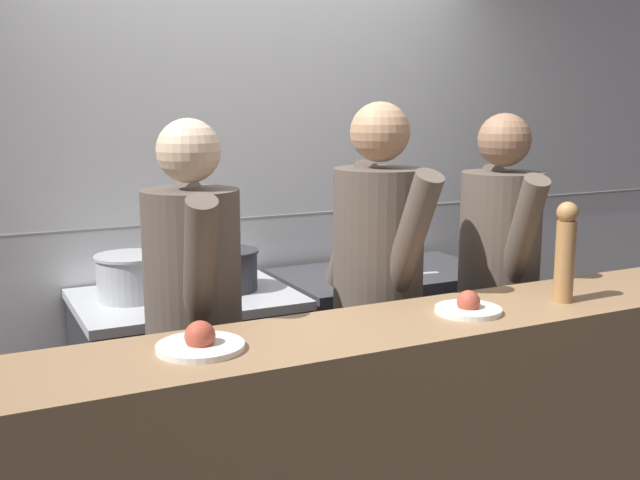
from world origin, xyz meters
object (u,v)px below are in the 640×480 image
plated_dish_main (200,343)px  chef_sous (378,299)px  stock_pot (130,276)px  sauce_pot (227,269)px  pepper_mill (565,250)px  oven_range (189,389)px  chef_line (498,288)px  chef_head_cook (194,329)px  plated_dish_appetiser (468,307)px  chefs_knife (395,275)px

plated_dish_main → chef_sous: chef_sous is taller
chef_sous → stock_pot: bearing=137.2°
sauce_pot → pepper_mill: 1.51m
oven_range → chef_line: 1.46m
oven_range → chef_head_cook: 0.83m
sauce_pot → plated_dish_appetiser: plated_dish_appetiser is taller
stock_pot → pepper_mill: (1.25, -1.27, 0.23)m
oven_range → chef_line: bearing=-29.9°
stock_pot → pepper_mill: pepper_mill is taller
chef_line → oven_range: bearing=166.5°
plated_dish_main → pepper_mill: size_ratio=0.71×
stock_pot → chef_head_cook: size_ratio=0.18×
oven_range → pepper_mill: size_ratio=2.66×
pepper_mill → chef_head_cook: size_ratio=0.21×
chef_head_cook → chef_line: 1.35m
chef_sous → plated_dish_main: bearing=-152.6°
oven_range → plated_dish_main: (-0.29, -1.17, 0.61)m
stock_pot → plated_dish_appetiser: plated_dish_appetiser is taller
chef_sous → plated_dish_appetiser: bearing=-85.7°
pepper_mill → chef_head_cook: bearing=153.8°
plated_dish_main → chef_sous: (0.88, 0.48, -0.09)m
stock_pot → plated_dish_main: size_ratio=1.17×
oven_range → sauce_pot: sauce_pot is taller
chef_sous → chef_line: (0.61, 0.00, -0.03)m
chef_line → stock_pot: bearing=169.5°
chefs_knife → plated_dish_appetiser: size_ratio=1.73×
plated_dish_appetiser → chef_head_cook: (-0.79, 0.55, -0.12)m
plated_dish_main → chefs_knife: bearing=38.6°
pepper_mill → chef_head_cook: chef_head_cook is taller
pepper_mill → stock_pot: bearing=134.6°
chef_line → plated_dish_main: bearing=-145.6°
stock_pot → chef_sous: bearing=-41.6°
plated_dish_appetiser → oven_range: bearing=117.8°
sauce_pot → plated_dish_appetiser: bearing=-70.4°
chef_line → pepper_mill: bearing=-90.7°
oven_range → chef_line: (1.19, -0.68, 0.50)m
plated_dish_appetiser → chef_sous: bearing=95.5°
oven_range → pepper_mill: (1.02, -1.23, 0.78)m
pepper_mill → chef_sous: (-0.44, 0.55, -0.26)m
chefs_knife → chef_line: 0.60m
oven_range → chef_head_cook: bearing=-103.5°
plated_dish_main → plated_dish_appetiser: 0.93m
chef_sous → chef_line: size_ratio=1.03×
stock_pot → chefs_knife: 1.27m
plated_dish_appetiser → pepper_mill: (0.39, -0.03, 0.17)m
stock_pot → chef_line: chef_line is taller
stock_pot → chef_head_cook: bearing=-83.8°
stock_pot → chef_line: size_ratio=0.18×
oven_range → chef_sous: bearing=-49.7°
oven_range → stock_pot: bearing=171.1°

